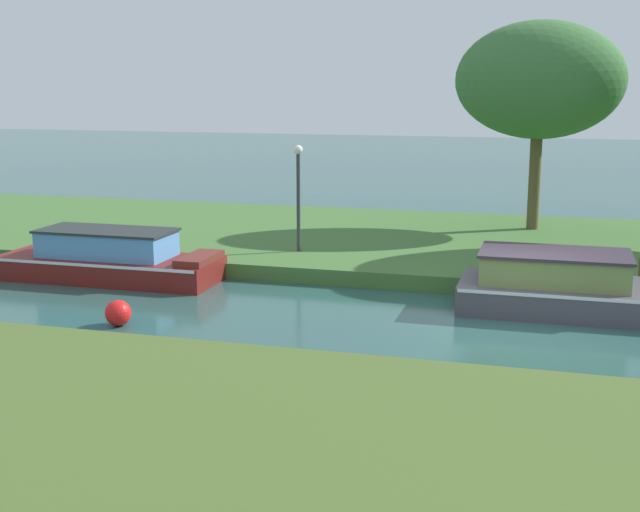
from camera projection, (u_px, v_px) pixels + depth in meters
name	position (u px, v px, depth m)	size (l,w,h in m)	color
ground_plane	(514.00, 323.00, 17.17)	(120.00, 120.00, 0.00)	#2A534E
riverbank_far	(528.00, 249.00, 23.73)	(72.00, 10.00, 0.40)	#426B32
maroon_barge	(110.00, 259.00, 20.84)	(5.51, 1.89, 1.26)	maroon
slate_narrowboat	(561.00, 286.00, 17.95)	(4.38, 2.24, 1.29)	#4A444F
willow_tree_left	(540.00, 81.00, 24.91)	(4.97, 3.37, 6.22)	brown
lamp_post	(298.00, 185.00, 22.05)	(0.24, 0.24, 2.81)	#333338
channel_buoy	(118.00, 313.00, 16.90)	(0.53, 0.53, 0.53)	red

